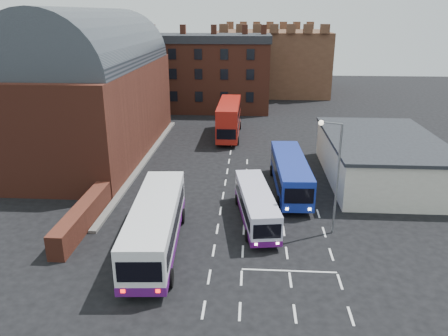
# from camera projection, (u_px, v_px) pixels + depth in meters

# --- Properties ---
(ground) EXTENTS (180.00, 180.00, 0.00)m
(ground) POSITION_uv_depth(u_px,v_px,m) (215.00, 245.00, 30.80)
(ground) COLOR black
(railway_station) EXTENTS (12.00, 28.00, 16.00)m
(railway_station) POSITION_uv_depth(u_px,v_px,m) (93.00, 87.00, 48.94)
(railway_station) COLOR #602B1E
(railway_station) RESTS_ON ground
(forecourt_wall) EXTENTS (1.20, 10.00, 1.80)m
(forecourt_wall) POSITION_uv_depth(u_px,v_px,m) (83.00, 217.00, 33.01)
(forecourt_wall) COLOR #602B1E
(forecourt_wall) RESTS_ON ground
(cream_building) EXTENTS (10.40, 16.40, 4.25)m
(cream_building) POSITION_uv_depth(u_px,v_px,m) (381.00, 158.00, 42.31)
(cream_building) COLOR beige
(cream_building) RESTS_ON ground
(brick_terrace) EXTENTS (22.00, 10.00, 11.00)m
(brick_terrace) POSITION_uv_depth(u_px,v_px,m) (202.00, 76.00, 72.57)
(brick_terrace) COLOR brown
(brick_terrace) RESTS_ON ground
(castle_keep) EXTENTS (22.00, 22.00, 12.00)m
(castle_keep) POSITION_uv_depth(u_px,v_px,m) (271.00, 61.00, 90.46)
(castle_keep) COLOR brown
(castle_keep) RESTS_ON ground
(bus_white_outbound) EXTENTS (3.83, 12.69, 3.42)m
(bus_white_outbound) POSITION_uv_depth(u_px,v_px,m) (156.00, 222.00, 29.63)
(bus_white_outbound) COLOR silver
(bus_white_outbound) RESTS_ON ground
(bus_white_inbound) EXTENTS (3.58, 9.78, 2.61)m
(bus_white_inbound) POSITION_uv_depth(u_px,v_px,m) (256.00, 204.00, 33.69)
(bus_white_inbound) COLOR silver
(bus_white_inbound) RESTS_ON ground
(bus_blue) EXTENTS (3.25, 11.59, 3.14)m
(bus_blue) POSITION_uv_depth(u_px,v_px,m) (290.00, 172.00, 39.43)
(bus_blue) COLOR navy
(bus_blue) RESTS_ON ground
(bus_red_double) EXTENTS (2.92, 11.46, 4.58)m
(bus_red_double) POSITION_uv_depth(u_px,v_px,m) (229.00, 119.00, 56.84)
(bus_red_double) COLOR #AA1C12
(bus_red_double) RESTS_ON ground
(street_lamp) EXTENTS (1.63, 0.78, 8.43)m
(street_lamp) POSITION_uv_depth(u_px,v_px,m) (334.00, 168.00, 30.90)
(street_lamp) COLOR slate
(street_lamp) RESTS_ON ground
(pedestrian_red) EXTENTS (0.64, 0.43, 1.73)m
(pedestrian_red) POSITION_uv_depth(u_px,v_px,m) (132.00, 266.00, 26.62)
(pedestrian_red) COLOR maroon
(pedestrian_red) RESTS_ON ground
(pedestrian_beige) EXTENTS (0.78, 0.63, 1.51)m
(pedestrian_beige) POSITION_uv_depth(u_px,v_px,m) (137.00, 252.00, 28.42)
(pedestrian_beige) COLOR tan
(pedestrian_beige) RESTS_ON ground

